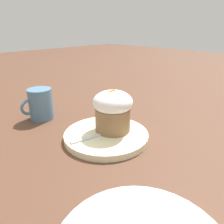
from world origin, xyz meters
TOP-DOWN VIEW (x-y plane):
  - ground_plane at (0.00, 0.00)m, footprint 4.00×4.00m
  - dessert_plate at (0.00, 0.00)m, footprint 0.21×0.21m
  - carrot_cake at (-0.02, -0.00)m, footprint 0.10×0.10m
  - spoon at (0.01, 0.00)m, footprint 0.13×0.05m
  - coffee_cup at (0.05, -0.23)m, footprint 0.10×0.07m

SIDE VIEW (x-z plane):
  - ground_plane at x=0.00m, z-range 0.00..0.00m
  - dessert_plate at x=0.00m, z-range 0.00..0.02m
  - spoon at x=0.01m, z-range 0.02..0.02m
  - coffee_cup at x=0.05m, z-range 0.00..0.09m
  - carrot_cake at x=-0.02m, z-range 0.02..0.12m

